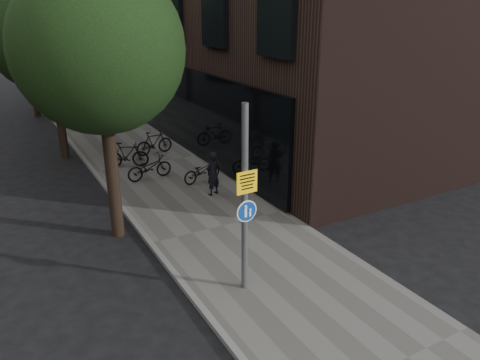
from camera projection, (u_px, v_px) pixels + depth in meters
ground at (277, 286)px, 11.25m from camera, size 120.00×120.00×0.00m
sidewalk at (150, 164)px, 19.49m from camera, size 4.50×60.00×0.12m
curb_edge at (95, 173)px, 18.46m from camera, size 0.15×60.00×0.13m
street_tree_near at (102, 55)px, 12.06m from camera, size 4.40×4.40×7.50m
street_tree_mid at (50, 36)px, 18.99m from camera, size 5.00×5.00×7.80m
street_tree_far at (25, 26)px, 26.32m from camera, size 5.00×5.00×7.80m
signpost at (245, 201)px, 10.22m from camera, size 0.51×0.15×4.37m
pedestrian at (213, 173)px, 16.03m from camera, size 0.67×0.57×1.55m
parked_bike_facade_near at (202, 171)px, 17.33m from camera, size 1.68×0.85×0.84m
parked_bike_facade_far at (154, 143)px, 20.46m from camera, size 1.75×0.69×1.02m
parked_bike_curb_near at (149, 167)px, 17.58m from camera, size 1.80×0.76×0.92m
parked_bike_curb_far at (127, 155)px, 18.82m from camera, size 1.79×1.15×1.04m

